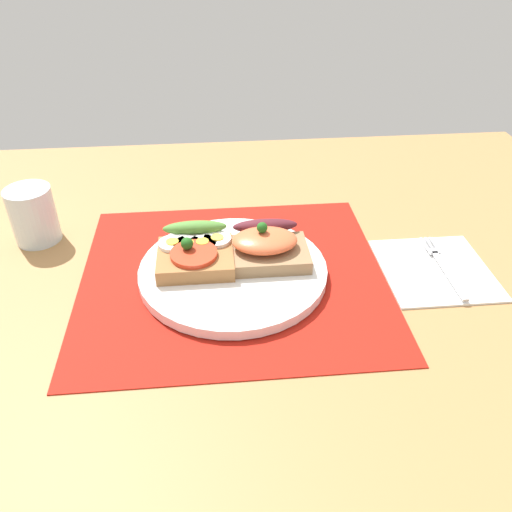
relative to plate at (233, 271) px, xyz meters
The scene contains 8 objects.
ground_plane 2.57cm from the plate, ahead, with size 120.00×90.00×3.20cm, color #A47444.
placemat 0.82cm from the plate, ahead, with size 39.45×35.83×0.30cm, color #A6190F.
plate is the anchor object (origin of this frame).
sandwich_egg_tomato 5.50cm from the plate, 162.03° to the left, with size 9.72×9.76×4.22cm.
sandwich_salmon 5.51cm from the plate, 20.64° to the left, with size 10.34×9.10×5.39cm.
napkin 26.90cm from the plate, ahead, with size 14.08×14.81×0.60cm, color white.
fork 27.87cm from the plate, ahead, with size 1.62×13.97×0.32cm.
drinking_glass 30.06cm from the plate, 156.96° to the left, with size 6.35×6.35×8.08cm, color silver.
Camera 1 is at (-2.06, -54.23, 41.39)cm, focal length 36.47 mm.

